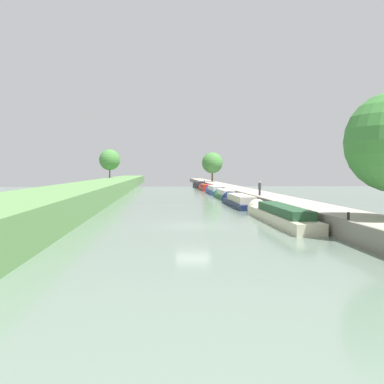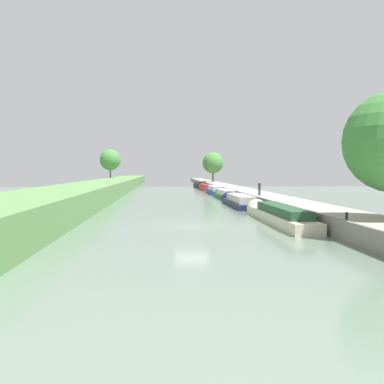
# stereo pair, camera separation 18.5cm
# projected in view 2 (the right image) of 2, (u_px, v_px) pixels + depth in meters

# --- Properties ---
(ground_plane) EXTENTS (160.00, 160.00, 0.00)m
(ground_plane) POSITION_uv_depth(u_px,v_px,m) (192.00, 226.00, 32.94)
(ground_plane) COLOR slate
(left_grassy_bank) EXTENTS (7.57, 260.00, 2.26)m
(left_grassy_bank) POSITION_uv_depth(u_px,v_px,m) (23.00, 212.00, 32.08)
(left_grassy_bank) COLOR #5B894C
(left_grassy_bank) RESTS_ON ground_plane
(right_towpath) EXTENTS (3.86, 260.00, 1.18)m
(right_towpath) POSITION_uv_depth(u_px,v_px,m) (328.00, 217.00, 33.60)
(right_towpath) COLOR #A89E8E
(right_towpath) RESTS_ON ground_plane
(stone_quay) EXTENTS (0.25, 260.00, 1.23)m
(stone_quay) POSITION_uv_depth(u_px,v_px,m) (302.00, 217.00, 33.47)
(stone_quay) COLOR gray
(stone_quay) RESTS_ON ground_plane
(narrowboat_cream) EXTENTS (1.99, 15.81, 1.96)m
(narrowboat_cream) POSITION_uv_depth(u_px,v_px,m) (277.00, 215.00, 35.17)
(narrowboat_cream) COLOR beige
(narrowboat_cream) RESTS_ON ground_plane
(narrowboat_navy) EXTENTS (2.17, 14.25, 2.08)m
(narrowboat_navy) POSITION_uv_depth(u_px,v_px,m) (238.00, 201.00, 51.82)
(narrowboat_navy) COLOR #141E42
(narrowboat_navy) RESTS_ON ground_plane
(narrowboat_green) EXTENTS (1.82, 12.40, 1.92)m
(narrowboat_green) POSITION_uv_depth(u_px,v_px,m) (224.00, 195.00, 65.31)
(narrowboat_green) COLOR #1E6033
(narrowboat_green) RESTS_ON ground_plane
(narrowboat_blue) EXTENTS (1.83, 13.31, 1.98)m
(narrowboat_blue) POSITION_uv_depth(u_px,v_px,m) (214.00, 190.00, 78.53)
(narrowboat_blue) COLOR #283D93
(narrowboat_blue) RESTS_ON ground_plane
(narrowboat_red) EXTENTS (1.91, 11.88, 1.81)m
(narrowboat_red) POSITION_uv_depth(u_px,v_px,m) (205.00, 188.00, 92.83)
(narrowboat_red) COLOR maroon
(narrowboat_red) RESTS_ON ground_plane
(narrowboat_black) EXTENTS (2.04, 14.01, 2.13)m
(narrowboat_black) POSITION_uv_depth(u_px,v_px,m) (199.00, 185.00, 107.06)
(narrowboat_black) COLOR black
(narrowboat_black) RESTS_ON ground_plane
(tree_rightbank_midnear) EXTENTS (5.50, 5.50, 7.67)m
(tree_rightbank_midnear) POSITION_uv_depth(u_px,v_px,m) (213.00, 163.00, 116.79)
(tree_rightbank_midnear) COLOR brown
(tree_rightbank_midnear) RESTS_ON right_towpath
(tree_leftbank_downstream) EXTENTS (5.24, 5.24, 7.13)m
(tree_leftbank_downstream) POSITION_uv_depth(u_px,v_px,m) (110.00, 160.00, 111.32)
(tree_leftbank_downstream) COLOR brown
(tree_leftbank_downstream) RESTS_ON left_grassy_bank
(person_walking) EXTENTS (0.34, 0.34, 1.66)m
(person_walking) POSITION_uv_depth(u_px,v_px,m) (259.00, 188.00, 51.87)
(person_walking) COLOR #282D42
(person_walking) RESTS_ON right_towpath
(mooring_bollard_near) EXTENTS (0.16, 0.16, 0.45)m
(mooring_bollard_near) POSITION_uv_depth(u_px,v_px,m) (347.00, 216.00, 26.30)
(mooring_bollard_near) COLOR black
(mooring_bollard_near) RESTS_ON right_towpath
(mooring_bollard_far) EXTENTS (0.16, 0.16, 0.45)m
(mooring_bollard_far) POSITION_uv_depth(u_px,v_px,m) (205.00, 181.00, 113.70)
(mooring_bollard_far) COLOR black
(mooring_bollard_far) RESTS_ON right_towpath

